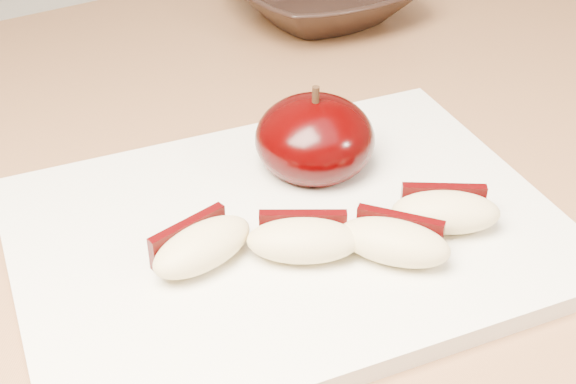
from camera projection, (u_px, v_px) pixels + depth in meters
cutting_board at (288, 233)px, 0.49m from camera, size 0.36×0.28×0.01m
apple_half at (315, 139)px, 0.53m from camera, size 0.10×0.10×0.07m
apple_wedge_a at (201, 245)px, 0.46m from camera, size 0.07×0.04×0.02m
apple_wedge_b at (303, 239)px, 0.46m from camera, size 0.07×0.06×0.02m
apple_wedge_c at (395, 241)px, 0.46m from camera, size 0.07×0.07×0.02m
apple_wedge_d at (445, 211)px, 0.48m from camera, size 0.07×0.06×0.02m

